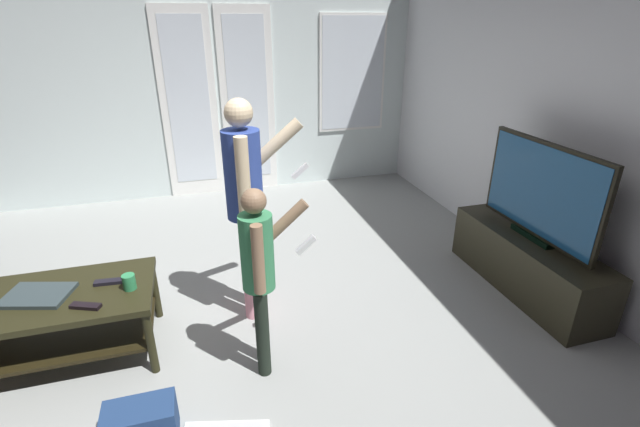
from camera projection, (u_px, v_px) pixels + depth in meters
name	position (u px, v px, depth m)	size (l,w,h in m)	color
ground_plane	(207.00, 333.00, 3.02)	(5.54, 5.59, 0.02)	#969A97
wall_back_with_doors	(189.00, 76.00, 4.91)	(5.54, 0.09, 2.84)	silver
wall_right_plain	(581.00, 103.00, 3.15)	(0.06, 5.59, 2.81)	silver
coffee_table	(60.00, 312.00, 2.66)	(1.09, 0.64, 0.46)	black
tv_stand	(526.00, 264.00, 3.42)	(0.41, 1.36, 0.44)	#29271A
flat_screen_tv	(541.00, 192.00, 3.19)	(0.08, 1.10, 0.73)	black
person_adult	(246.00, 193.00, 2.89)	(0.59, 0.41, 1.52)	pink
person_child	(260.00, 267.00, 2.45)	(0.46, 0.31, 1.16)	black
backpack	(141.00, 426.00, 2.19)	(0.34, 0.23, 0.22)	navy
laptop_closed	(37.00, 295.00, 2.58)	(0.36, 0.25, 0.02)	#2F3B3E
cup_near_edge	(129.00, 282.00, 2.65)	(0.08, 0.08, 0.10)	#2E8751
tv_remote_black	(109.00, 282.00, 2.72)	(0.17, 0.05, 0.02)	black
dvd_remote_slim	(86.00, 306.00, 2.49)	(0.17, 0.05, 0.02)	black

